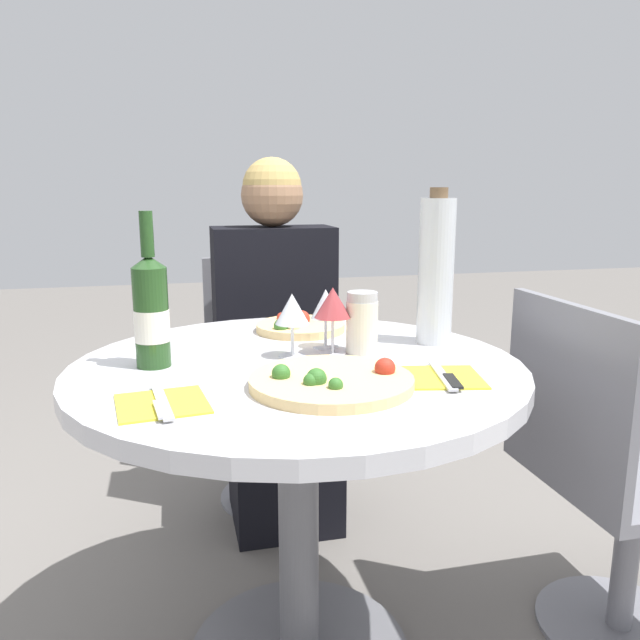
{
  "coord_description": "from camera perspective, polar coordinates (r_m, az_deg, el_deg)",
  "views": [
    {
      "loc": [
        -0.25,
        -1.25,
        1.08
      ],
      "look_at": [
        0.04,
        -0.04,
        0.82
      ],
      "focal_mm": 35.0,
      "sensor_mm": 36.0,
      "label": 1
    }
  ],
  "objects": [
    {
      "name": "dining_table",
      "position": [
        1.37,
        -2.04,
        -10.22
      ],
      "size": [
        0.95,
        0.95,
        0.72
      ],
      "color": "slate",
      "rests_on": "ground_plane"
    },
    {
      "name": "chair_behind_diner",
      "position": [
        2.22,
        -4.41,
        -5.7
      ],
      "size": [
        0.44,
        0.44,
        0.84
      ],
      "rotation": [
        0.0,
        0.0,
        3.14
      ],
      "color": "slate",
      "rests_on": "ground_plane"
    },
    {
      "name": "seated_diner",
      "position": [
        2.05,
        -3.85,
        -3.47
      ],
      "size": [
        0.39,
        0.42,
        1.17
      ],
      "rotation": [
        0.0,
        0.0,
        3.14
      ],
      "color": "black",
      "rests_on": "ground_plane"
    },
    {
      "name": "chair_empty_side",
      "position": [
        1.66,
        25.07,
        -13.22
      ],
      "size": [
        0.44,
        0.44,
        0.84
      ],
      "rotation": [
        0.0,
        0.0,
        -1.57
      ],
      "color": "slate",
      "rests_on": "ground_plane"
    },
    {
      "name": "pizza_large",
      "position": [
        1.16,
        1.05,
        -5.58
      ],
      "size": [
        0.31,
        0.31,
        0.05
      ],
      "color": "#E5C17F",
      "rests_on": "dining_table"
    },
    {
      "name": "pizza_small_far",
      "position": [
        1.61,
        -1.91,
        -0.49
      ],
      "size": [
        0.23,
        0.23,
        0.05
      ],
      "color": "#E5C17F",
      "rests_on": "dining_table"
    },
    {
      "name": "wine_bottle",
      "position": [
        1.32,
        -15.18,
        0.76
      ],
      "size": [
        0.07,
        0.07,
        0.32
      ],
      "color": "#23471E",
      "rests_on": "dining_table"
    },
    {
      "name": "tall_carafe",
      "position": [
        1.48,
        10.55,
        4.46
      ],
      "size": [
        0.08,
        0.08,
        0.36
      ],
      "color": "silver",
      "rests_on": "dining_table"
    },
    {
      "name": "sugar_shaker",
      "position": [
        1.39,
        3.86,
        -0.26
      ],
      "size": [
        0.07,
        0.07,
        0.14
      ],
      "color": "silver",
      "rests_on": "dining_table"
    },
    {
      "name": "wine_glass_front_right",
      "position": [
        1.37,
        1.17,
        1.48
      ],
      "size": [
        0.08,
        0.08,
        0.15
      ],
      "color": "silver",
      "rests_on": "dining_table"
    },
    {
      "name": "wine_glass_front_left",
      "position": [
        1.35,
        -2.59,
        0.88
      ],
      "size": [
        0.07,
        0.07,
        0.14
      ],
      "color": "silver",
      "rests_on": "dining_table"
    },
    {
      "name": "wine_glass_back_right",
      "position": [
        1.43,
        0.52,
        1.34
      ],
      "size": [
        0.07,
        0.07,
        0.14
      ],
      "color": "silver",
      "rests_on": "dining_table"
    },
    {
      "name": "place_setting_left",
      "position": [
        1.1,
        -14.25,
        -7.42
      ],
      "size": [
        0.17,
        0.19,
        0.01
      ],
      "color": "yellow",
      "rests_on": "dining_table"
    },
    {
      "name": "place_setting_right",
      "position": [
        1.24,
        11.17,
        -5.14
      ],
      "size": [
        0.18,
        0.19,
        0.01
      ],
      "color": "yellow",
      "rests_on": "dining_table"
    }
  ]
}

